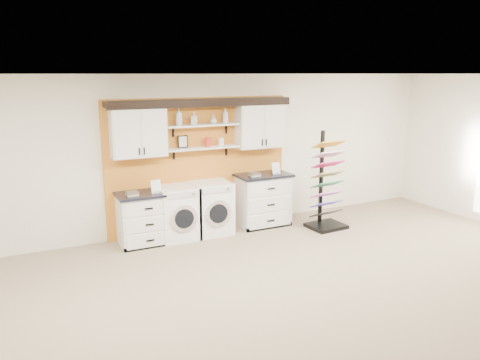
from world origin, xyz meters
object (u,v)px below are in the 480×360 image
base_cabinet_right (263,200)px  washer (178,213)px  base_cabinet_left (145,218)px  sample_rack (326,198)px  dryer (211,208)px

base_cabinet_right → washer: (-1.68, -0.00, -0.03)m
base_cabinet_left → washer: (0.58, -0.00, 0.02)m
sample_rack → dryer: bearing=159.0°
base_cabinet_left → dryer: size_ratio=0.96×
washer → sample_rack: size_ratio=0.51×
base_cabinet_left → sample_rack: sample_rack is taller
base_cabinet_left → base_cabinet_right: size_ratio=0.89×
base_cabinet_right → washer: 1.68m
base_cabinet_left → dryer: 1.20m
dryer → sample_rack: (2.04, -0.65, 0.09)m
base_cabinet_left → washer: washer is taller
base_cabinet_right → dryer: size_ratio=1.07×
washer → sample_rack: sample_rack is taller
washer → dryer: dryer is taller
base_cabinet_left → dryer: bearing=-0.2°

